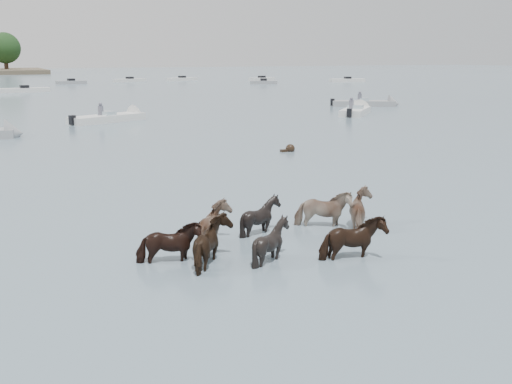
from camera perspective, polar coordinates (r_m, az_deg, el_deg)
name	(u,v)px	position (r m, az deg, el deg)	size (l,w,h in m)	color
ground	(315,269)	(12.34, 5.84, -7.60)	(400.00, 400.00, 0.00)	slate
pony_herd	(274,231)	(13.63, 1.81, -3.90)	(6.81, 3.72, 1.28)	black
swimming_pony	(289,149)	(27.13, 3.33, 4.26)	(0.72, 0.44, 0.44)	black
motorboat_c	(117,118)	(40.98, -13.64, 7.19)	(5.93, 3.83, 1.92)	silver
motorboat_d	(357,111)	(45.49, 9.99, 7.95)	(4.83, 4.79, 1.92)	silver
motorboat_e	(372,104)	(52.56, 11.45, 8.60)	(5.99, 4.11, 1.92)	gray
distant_flotilla	(22,86)	(86.82, -22.22, 9.71)	(107.10, 29.07, 0.93)	silver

